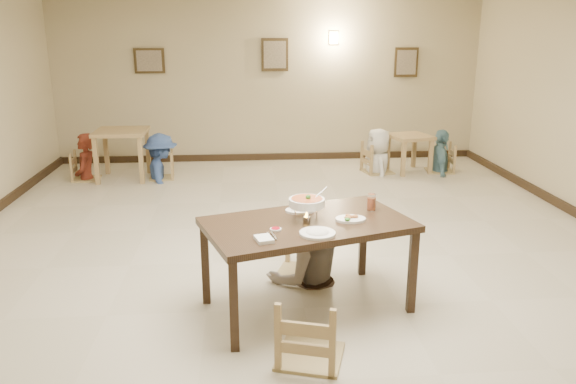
{
  "coord_description": "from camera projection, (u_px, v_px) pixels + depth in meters",
  "views": [
    {
      "loc": [
        -0.52,
        -5.73,
        2.46
      ],
      "look_at": [
        -0.1,
        -0.47,
        0.93
      ],
      "focal_mm": 35.0,
      "sensor_mm": 36.0,
      "label": 1
    }
  ],
  "objects": [
    {
      "name": "floor",
      "position": [
        293.0,
        260.0,
        6.21
      ],
      "size": [
        10.0,
        10.0,
        0.0
      ],
      "primitive_type": "plane",
      "color": "#BDB49B",
      "rests_on": "ground"
    },
    {
      "name": "wall_back",
      "position": [
        270.0,
        82.0,
        10.57
      ],
      "size": [
        10.0,
        0.0,
        10.0
      ],
      "primitive_type": "plane",
      "rotation": [
        1.57,
        0.0,
        0.0
      ],
      "color": "tan",
      "rests_on": "floor"
    },
    {
      "name": "baseboard_back",
      "position": [
        270.0,
        157.0,
        10.95
      ],
      "size": [
        8.0,
        0.06,
        0.12
      ],
      "primitive_type": "cube",
      "color": "black",
      "rests_on": "floor"
    },
    {
      "name": "picture_a",
      "position": [
        149.0,
        61.0,
        10.25
      ],
      "size": [
        0.55,
        0.04,
        0.45
      ],
      "color": "#332614",
      "rests_on": "wall_back"
    },
    {
      "name": "picture_b",
      "position": [
        275.0,
        55.0,
        10.4
      ],
      "size": [
        0.5,
        0.04,
        0.6
      ],
      "color": "#332614",
      "rests_on": "wall_back"
    },
    {
      "name": "picture_c",
      "position": [
        406.0,
        62.0,
        10.64
      ],
      "size": [
        0.45,
        0.04,
        0.55
      ],
      "color": "#332614",
      "rests_on": "wall_back"
    },
    {
      "name": "wall_sconce",
      "position": [
        334.0,
        38.0,
        10.41
      ],
      "size": [
        0.16,
        0.05,
        0.22
      ],
      "primitive_type": "cube",
      "color": "#FFD88C",
      "rests_on": "wall_back"
    },
    {
      "name": "main_table",
      "position": [
        308.0,
        230.0,
        4.96
      ],
      "size": [
        2.0,
        1.5,
        0.83
      ],
      "rotation": [
        0.0,
        0.0,
        0.31
      ],
      "color": "#332214",
      "rests_on": "floor"
    },
    {
      "name": "chair_far",
      "position": [
        302.0,
        228.0,
        5.71
      ],
      "size": [
        0.49,
        0.49,
        1.04
      ],
      "rotation": [
        0.0,
        0.0,
        -0.33
      ],
      "color": "tan",
      "rests_on": "floor"
    },
    {
      "name": "chair_near",
      "position": [
        311.0,
        297.0,
        4.22
      ],
      "size": [
        0.49,
        0.49,
        1.04
      ],
      "rotation": [
        0.0,
        0.0,
        2.84
      ],
      "color": "tan",
      "rests_on": "floor"
    },
    {
      "name": "main_diner",
      "position": [
        307.0,
        199.0,
        5.52
      ],
      "size": [
        0.95,
        0.82,
        1.7
      ],
      "primitive_type": "imported",
      "rotation": [
        0.0,
        0.0,
        3.38
      ],
      "color": "gray",
      "rests_on": "floor"
    },
    {
      "name": "curry_warmer",
      "position": [
        307.0,
        203.0,
        4.91
      ],
      "size": [
        0.35,
        0.32,
        0.28
      ],
      "color": "silver",
      "rests_on": "main_table"
    },
    {
      "name": "rice_plate_far",
      "position": [
        300.0,
        210.0,
        5.2
      ],
      "size": [
        0.27,
        0.27,
        0.06
      ],
      "color": "white",
      "rests_on": "main_table"
    },
    {
      "name": "rice_plate_near",
      "position": [
        317.0,
        233.0,
        4.62
      ],
      "size": [
        0.3,
        0.3,
        0.07
      ],
      "color": "white",
      "rests_on": "main_table"
    },
    {
      "name": "fried_plate",
      "position": [
        350.0,
        218.0,
        4.96
      ],
      "size": [
        0.27,
        0.27,
        0.06
      ],
      "color": "white",
      "rests_on": "main_table"
    },
    {
      "name": "chili_dish",
      "position": [
        276.0,
        229.0,
        4.72
      ],
      "size": [
        0.1,
        0.1,
        0.02
      ],
      "color": "white",
      "rests_on": "main_table"
    },
    {
      "name": "napkin_cutlery",
      "position": [
        264.0,
        239.0,
        4.48
      ],
      "size": [
        0.19,
        0.27,
        0.03
      ],
      "color": "white",
      "rests_on": "main_table"
    },
    {
      "name": "drink_glass",
      "position": [
        372.0,
        203.0,
        5.23
      ],
      "size": [
        0.08,
        0.08,
        0.16
      ],
      "color": "white",
      "rests_on": "main_table"
    },
    {
      "name": "bg_table_left",
      "position": [
        122.0,
        138.0,
        9.4
      ],
      "size": [
        0.84,
        0.84,
        0.84
      ],
      "rotation": [
        0.0,
        0.0,
        0.0
      ],
      "color": "#A48554",
      "rests_on": "floor"
    },
    {
      "name": "bg_table_right",
      "position": [
        410.0,
        142.0,
        9.91
      ],
      "size": [
        0.81,
        0.81,
        0.66
      ],
      "rotation": [
        0.0,
        0.0,
        0.26
      ],
      "color": "#A48554",
      "rests_on": "floor"
    },
    {
      "name": "bg_chair_ll",
      "position": [
        84.0,
        153.0,
        9.4
      ],
      "size": [
        0.43,
        0.43,
        0.91
      ],
      "rotation": [
        0.0,
        0.0,
        1.64
      ],
      "color": "tan",
      "rests_on": "floor"
    },
    {
      "name": "bg_chair_lr",
      "position": [
        160.0,
        154.0,
        9.48
      ],
      "size": [
        0.41,
        0.41,
        0.87
      ],
      "rotation": [
        0.0,
        0.0,
        -1.49
      ],
      "color": "tan",
      "rests_on": "floor"
    },
    {
      "name": "bg_chair_rl",
      "position": [
        378.0,
        144.0,
        9.87
      ],
      "size": [
        0.48,
        0.48,
        1.02
      ],
      "rotation": [
        0.0,
        0.0,
        1.79
      ],
      "color": "tan",
      "rests_on": "floor"
    },
    {
      "name": "bg_chair_rr",
      "position": [
        441.0,
        145.0,
        9.93
      ],
      "size": [
        0.45,
        0.45,
        0.96
      ],
      "rotation": [
        0.0,
        0.0,
        -1.69
      ],
      "color": "tan",
      "rests_on": "floor"
    },
    {
      "name": "bg_diner_a",
      "position": [
        82.0,
        134.0,
        9.31
      ],
      "size": [
        0.39,
        0.58,
        1.58
      ],
      "primitive_type": "imported",
      "rotation": [
        0.0,
        0.0,
        4.73
      ],
      "color": "maroon",
      "rests_on": "floor"
    },
    {
      "name": "bg_diner_b",
      "position": [
        159.0,
        134.0,
        9.38
      ],
      "size": [
        0.79,
        1.11,
        1.55
      ],
      "primitive_type": "imported",
      "rotation": [
        0.0,
        0.0,
        1.81
      ],
      "color": "#39589A",
      "rests_on": "floor"
    },
    {
      "name": "bg_diner_c",
      "position": [
        379.0,
        129.0,
        9.79
      ],
      "size": [
        0.54,
        0.79,
        1.57
      ],
      "primitive_type": "imported",
      "rotation": [
        0.0,
        0.0,
        4.77
      ],
      "color": "silver",
      "rests_on": "floor"
    },
    {
      "name": "bg_diner_d",
      "position": [
        442.0,
        130.0,
        9.85
      ],
      "size": [
        0.53,
        0.94,
        1.52
      ],
      "primitive_type": "imported",
      "rotation": [
        0.0,
        0.0,
        1.39
      ],
      "color": "#5C8B9A",
      "rests_on": "floor"
    }
  ]
}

